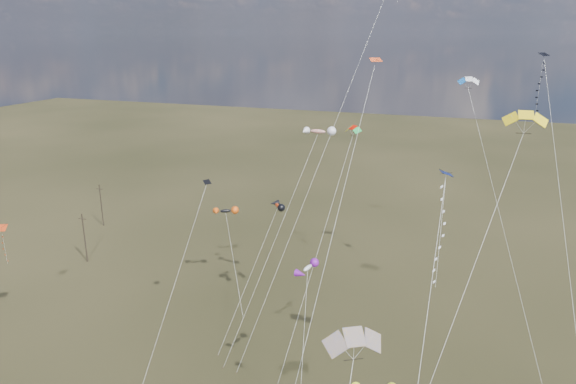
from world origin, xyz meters
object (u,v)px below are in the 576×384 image
(utility_pole_far, at_px, (101,205))
(diamond_black_high, at_px, (542,102))
(parafoil_yellow, at_px, (525,117))
(utility_pole_near, at_px, (85,238))
(novelty_black_orange, at_px, (226,211))

(utility_pole_far, distance_m, diamond_black_high, 75.03)
(utility_pole_far, xyz_separation_m, parafoil_yellow, (66.65, -33.64, 24.93))
(utility_pole_near, relative_size, utility_pole_far, 1.00)
(novelty_black_orange, bearing_deg, diamond_black_high, 3.17)
(utility_pole_near, relative_size, parafoil_yellow, 0.27)
(novelty_black_orange, bearing_deg, utility_pole_far, 156.46)
(utility_pole_far, bearing_deg, diamond_black_high, -9.90)
(utility_pole_near, xyz_separation_m, novelty_black_orange, (24.87, -0.32, 7.40))
(utility_pole_near, bearing_deg, utility_pole_far, 119.74)
(utility_pole_near, bearing_deg, novelty_black_orange, -0.74)
(parafoil_yellow, bearing_deg, utility_pole_far, 153.22)
(diamond_black_high, distance_m, parafoil_yellow, 21.72)
(utility_pole_far, bearing_deg, parafoil_yellow, -26.78)
(novelty_black_orange, bearing_deg, parafoil_yellow, -29.76)
(utility_pole_far, xyz_separation_m, diamond_black_high, (70.18, -12.25, 23.54))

